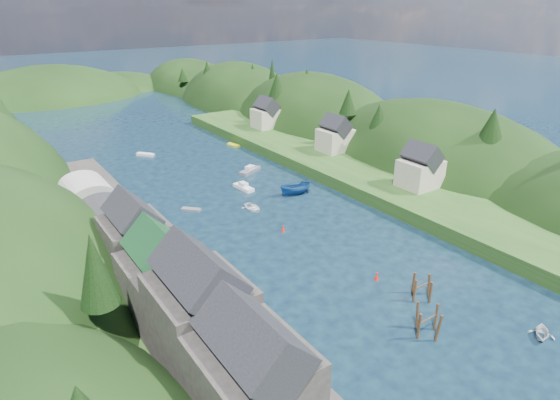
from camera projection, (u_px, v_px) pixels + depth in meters
ground at (219, 183)px, 94.71m from camera, size 600.00×600.00×0.00m
hillside_right at (315, 151)px, 140.05m from camera, size 36.00×245.56×48.00m
far_hills at (83, 119)px, 193.57m from camera, size 103.00×68.00×44.00m
hill_trees at (192, 115)px, 101.60m from camera, size 91.95×153.52×12.91m
quay_left at (160, 284)px, 59.04m from camera, size 12.00×110.00×2.00m
terrace_left_grass at (103, 301)px, 55.29m from camera, size 12.00×110.00×2.50m
quayside_buildings at (186, 302)px, 45.30m from camera, size 8.00×35.84×12.90m
boat_sheds at (98, 207)px, 70.73m from camera, size 7.00×21.00×7.50m
terrace_right at (345, 168)px, 99.71m from camera, size 16.00×120.00×2.40m
right_bank_cottages at (331, 136)px, 105.78m from camera, size 9.00×59.24×8.41m
piling_cluster_near at (427, 323)px, 51.20m from camera, size 3.42×3.17×3.95m
piling_cluster_far at (422, 289)px, 57.63m from camera, size 3.15×2.95×3.53m
channel_buoy_near at (377, 276)px, 61.68m from camera, size 0.70×0.70×1.10m
channel_buoy_far at (283, 229)px, 74.68m from camera, size 0.70×0.70×1.10m
moored_boats at (291, 236)px, 71.92m from camera, size 35.28×94.87×2.48m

